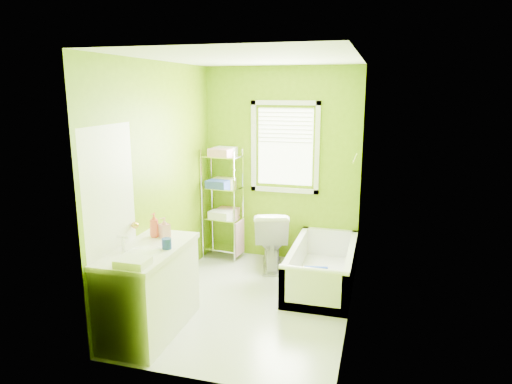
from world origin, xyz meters
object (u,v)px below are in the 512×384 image
(bathtub, at_px, (322,273))
(wire_shelf_unit, at_px, (224,192))
(vanity, at_px, (149,287))
(toilet, at_px, (271,239))

(bathtub, height_order, wire_shelf_unit, wire_shelf_unit)
(bathtub, relative_size, vanity, 1.38)
(vanity, distance_m, wire_shelf_unit, 2.14)
(vanity, bearing_deg, bathtub, 45.52)
(bathtub, xyz_separation_m, wire_shelf_unit, (-1.44, 0.60, 0.77))
(toilet, relative_size, vanity, 0.70)
(toilet, xyz_separation_m, wire_shelf_unit, (-0.72, 0.19, 0.54))
(toilet, bearing_deg, vanity, 54.53)
(vanity, height_order, wire_shelf_unit, wire_shelf_unit)
(bathtub, bearing_deg, wire_shelf_unit, 157.23)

